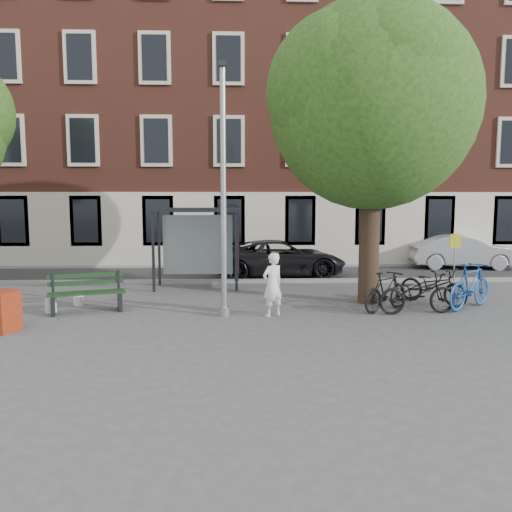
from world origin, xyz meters
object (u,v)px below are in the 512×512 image
Objects in this scene: bike_a at (417,293)px; car_silver at (463,252)px; bench at (87,295)px; car_dark at (280,258)px; lamppost at (223,204)px; bike_c at (433,286)px; bus_shelter at (209,229)px; bike_d at (386,291)px; bike_b at (470,286)px; notice_sign at (455,252)px; painter at (273,285)px.

car_silver reaches higher than bike_a.
bench is at bearing 126.84° from car_silver.
car_dark is at bearing 110.24° from car_silver.
lamppost reaches higher than bike_c.
bus_shelter is 11.30m from car_silver.
car_dark is (-3.83, 5.20, 0.17)m from bike_c.
bus_shelter is at bearing 32.42° from bench.
bus_shelter reaches higher than bike_d.
lamppost is 1.24× the size of car_dark.
bike_b is 7.41m from car_dark.
lamppost reaches higher than notice_sign.
bike_b is at bearing -99.25° from notice_sign.
car_silver is (8.61, 8.37, -0.09)m from painter.
notice_sign is (7.40, -1.79, -0.57)m from bus_shelter.
car_silver is at bearing 40.32° from lamppost.
car_silver reaches higher than bike_b.
painter is at bearing -2.03° from lamppost.
notice_sign is at bearing 169.13° from painter.
notice_sign is (6.79, 2.31, -1.44)m from lamppost.
notice_sign reaches higher than car_dark.
bus_shelter is at bearing 126.64° from car_dark.
bike_c is (9.30, 0.64, 0.06)m from bench.
lamppost is 1.42× the size of car_silver.
bench is at bearing -130.11° from bus_shelter.
bench is (-3.55, 0.61, -2.34)m from lamppost.
bike_d is (2.98, 0.46, -0.28)m from painter.
bike_d is (-1.57, -0.83, 0.01)m from bike_c.
car_silver reaches higher than bike_d.
notice_sign is (-3.02, -6.01, 0.64)m from car_silver.
notice_sign is (4.87, -4.13, 0.66)m from car_dark.
painter is 0.92× the size of bike_d.
notice_sign is at bearing -46.42° from bike_a.
bike_c is at bearing -149.73° from car_dark.
lamppost is 2.14× the size of bus_shelter.
bike_b is at bearing 163.62° from car_silver.
bike_c is (5.75, 1.25, -2.27)m from lamppost.
bus_shelter is at bearing 15.16° from bike_d.
bike_d is (4.79, -3.69, -1.40)m from bus_shelter.
painter is at bearing -156.60° from notice_sign.
painter is 6.09m from notice_sign.
bench is (-2.95, -3.50, -1.47)m from bus_shelter.
bike_c is 1.78m from bike_d.
bike_b reaches higher than bike_d.
bus_shelter is 8.03m from bike_b.
lamppost is 7.32m from notice_sign.
bus_shelter is at bearing 118.89° from car_silver.
bike_c is 8.16m from car_silver.
painter reaches higher than bike_c.
lamppost is 3.84× the size of painter.
bike_b is 1.05× the size of bike_c.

